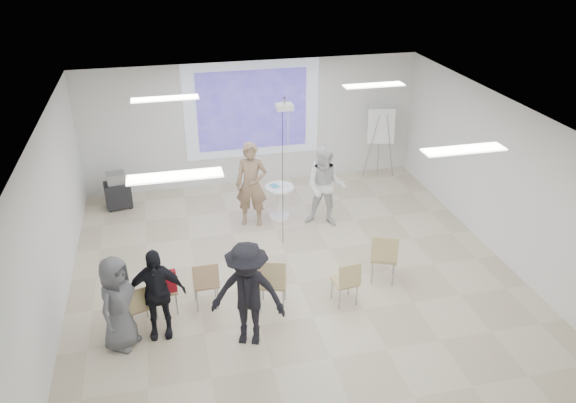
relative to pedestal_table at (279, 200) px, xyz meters
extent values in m
cube|color=beige|center=(-0.21, -2.50, -0.48)|extent=(8.00, 9.00, 0.10)
cube|color=white|center=(-0.21, -2.50, 2.62)|extent=(8.00, 9.00, 0.10)
cube|color=silver|center=(-0.21, 2.05, 1.07)|extent=(8.00, 0.10, 3.00)
cube|color=silver|center=(-4.26, -2.50, 1.07)|extent=(0.10, 9.00, 3.00)
cube|color=silver|center=(3.84, -2.50, 1.07)|extent=(0.10, 9.00, 3.00)
cube|color=silver|center=(-0.21, 1.98, 1.42)|extent=(3.20, 0.01, 2.30)
cube|color=#3A2E9F|center=(-0.21, 1.97, 1.42)|extent=(2.60, 0.01, 1.90)
cylinder|color=white|center=(0.00, 0.00, -0.40)|extent=(0.57, 0.57, 0.05)
cylinder|color=white|center=(0.00, 0.00, -0.06)|extent=(0.16, 0.16, 0.67)
cylinder|color=white|center=(0.00, 0.00, 0.30)|extent=(0.78, 0.78, 0.04)
cube|color=white|center=(0.06, -0.01, 0.32)|extent=(0.25, 0.23, 0.01)
cube|color=#429CC6|center=(-0.10, 0.03, 0.33)|extent=(0.20, 0.24, 0.02)
imported|color=#94765B|center=(-0.62, -0.12, 0.61)|extent=(0.88, 0.72, 2.07)
imported|color=white|center=(0.88, -0.50, 0.55)|extent=(1.17, 1.07, 1.95)
cube|color=white|center=(-0.44, 0.13, 0.94)|extent=(0.07, 0.12, 0.04)
cube|color=white|center=(0.70, -0.25, 0.89)|extent=(0.10, 0.14, 0.04)
cube|color=tan|center=(-2.96, -3.09, -0.01)|extent=(0.49, 0.49, 0.04)
cube|color=tan|center=(-2.90, -3.27, 0.22)|extent=(0.39, 0.20, 0.37)
cylinder|color=gray|center=(-3.06, -3.29, -0.22)|extent=(0.03, 0.03, 0.41)
cylinder|color=gray|center=(-2.76, -3.19, -0.22)|extent=(0.03, 0.03, 0.41)
cylinder|color=gray|center=(-3.16, -2.99, -0.22)|extent=(0.03, 0.03, 0.41)
cylinder|color=gray|center=(-2.86, -2.89, -0.22)|extent=(0.03, 0.03, 0.41)
cube|color=tan|center=(-2.54, -2.77, 0.01)|extent=(0.42, 0.42, 0.04)
cube|color=tan|center=(-2.54, -2.97, 0.25)|extent=(0.41, 0.10, 0.39)
cylinder|color=gray|center=(-2.70, -2.95, -0.21)|extent=(0.02, 0.02, 0.43)
cylinder|color=gray|center=(-2.37, -2.93, -0.21)|extent=(0.02, 0.02, 0.43)
cylinder|color=gray|center=(-2.72, -2.61, -0.21)|extent=(0.02, 0.02, 0.43)
cylinder|color=#94979C|center=(-2.38, -2.60, -0.21)|extent=(0.02, 0.02, 0.43)
cube|color=tan|center=(-1.87, -2.75, 0.03)|extent=(0.44, 0.44, 0.04)
cube|color=tan|center=(-1.87, -2.96, 0.28)|extent=(0.43, 0.10, 0.40)
cylinder|color=#92949A|center=(-2.04, -2.93, -0.21)|extent=(0.02, 0.02, 0.44)
cylinder|color=gray|center=(-1.70, -2.92, -0.21)|extent=(0.02, 0.02, 0.44)
cylinder|color=#919399|center=(-2.05, -2.59, -0.21)|extent=(0.02, 0.02, 0.44)
cylinder|color=gray|center=(-1.71, -2.58, -0.21)|extent=(0.02, 0.02, 0.44)
cube|color=tan|center=(-0.79, -3.07, 0.07)|extent=(0.58, 0.58, 0.04)
cube|color=tan|center=(-0.85, -3.28, 0.35)|extent=(0.48, 0.23, 0.45)
cylinder|color=#95999D|center=(-1.02, -3.19, -0.18)|extent=(0.03, 0.03, 0.49)
cylinder|color=gray|center=(-0.66, -3.30, -0.18)|extent=(0.03, 0.03, 0.49)
cylinder|color=gray|center=(-0.91, -2.83, -0.18)|extent=(0.03, 0.03, 0.49)
cylinder|color=#919599|center=(-0.55, -2.94, -0.18)|extent=(0.03, 0.03, 0.49)
cube|color=tan|center=(0.42, -3.22, -0.01)|extent=(0.44, 0.44, 0.04)
cube|color=tan|center=(0.44, -3.40, 0.22)|extent=(0.40, 0.13, 0.37)
cylinder|color=gray|center=(0.28, -3.39, -0.22)|extent=(0.02, 0.02, 0.41)
cylinder|color=#94979C|center=(0.60, -3.35, -0.22)|extent=(0.02, 0.02, 0.41)
cylinder|color=gray|center=(0.24, -3.08, -0.22)|extent=(0.02, 0.02, 0.41)
cylinder|color=gray|center=(0.56, -3.04, -0.22)|extent=(0.02, 0.02, 0.41)
cube|color=tan|center=(1.31, -2.74, 0.06)|extent=(0.60, 0.60, 0.04)
cube|color=tan|center=(1.22, -2.94, 0.34)|extent=(0.46, 0.27, 0.44)
cylinder|color=#92949A|center=(1.07, -2.83, -0.19)|extent=(0.03, 0.03, 0.48)
cylinder|color=gray|center=(1.40, -2.98, -0.19)|extent=(0.03, 0.03, 0.48)
cylinder|color=gray|center=(1.21, -2.49, -0.19)|extent=(0.03, 0.03, 0.48)
cylinder|color=gray|center=(1.55, -2.64, -0.19)|extent=(0.03, 0.03, 0.48)
cube|color=maroon|center=(-2.54, -2.99, 0.29)|extent=(0.41, 0.11, 0.39)
imported|color=black|center=(-1.87, -2.73, 0.06)|extent=(0.34, 0.25, 0.03)
imported|color=black|center=(-2.66, -3.35, 0.45)|extent=(1.07, 0.69, 1.76)
imported|color=black|center=(-1.32, -3.82, 0.56)|extent=(1.43, 1.08, 1.97)
imported|color=slate|center=(-3.22, -3.47, 0.44)|extent=(0.93, 1.01, 1.73)
cylinder|color=gray|center=(2.66, 1.57, 0.42)|extent=(0.27, 0.27, 1.66)
cylinder|color=gray|center=(3.12, 1.46, 0.42)|extent=(0.35, 0.13, 1.66)
cylinder|color=gray|center=(2.97, 1.81, 0.42)|extent=(0.11, 0.37, 1.66)
cube|color=white|center=(2.92, 1.62, 0.94)|extent=(0.68, 0.35, 0.93)
cube|color=#95989D|center=(2.93, 1.66, 1.36)|extent=(0.67, 0.22, 0.06)
cube|color=black|center=(-3.44, 1.32, -0.11)|extent=(0.62, 0.53, 0.56)
cube|color=gray|center=(-3.44, 1.32, 0.29)|extent=(0.44, 0.39, 0.25)
cylinder|color=black|center=(-3.63, 1.12, -0.39)|extent=(0.08, 0.08, 0.07)
cylinder|color=black|center=(-3.19, 1.19, -0.39)|extent=(0.08, 0.08, 0.07)
cylinder|color=black|center=(-3.68, 1.45, -0.39)|extent=(0.08, 0.08, 0.07)
cylinder|color=black|center=(-3.24, 1.52, -0.39)|extent=(0.08, 0.08, 0.07)
cube|color=white|center=(-0.11, -1.00, 2.39)|extent=(0.30, 0.25, 0.10)
cylinder|color=gray|center=(-0.11, -1.00, 2.50)|extent=(0.04, 0.04, 0.14)
cylinder|color=black|center=(-0.17, -1.08, 0.96)|extent=(0.01, 0.01, 2.77)
cylinder|color=white|center=(-0.07, -1.10, 0.96)|extent=(0.01, 0.01, 2.77)
cube|color=white|center=(-2.21, -0.50, 2.54)|extent=(1.20, 0.30, 0.02)
cube|color=white|center=(1.79, -0.50, 2.54)|extent=(1.20, 0.30, 0.02)
cube|color=white|center=(-2.21, -4.00, 2.54)|extent=(1.20, 0.30, 0.02)
cube|color=white|center=(1.79, -4.00, 2.54)|extent=(1.20, 0.30, 0.02)
camera|label=1|loc=(-2.29, -10.61, 5.44)|focal=35.00mm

